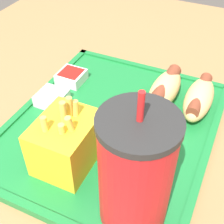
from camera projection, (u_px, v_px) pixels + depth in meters
name	position (u px, v px, depth m)	size (l,w,h in m)	color
dining_table	(106.00, 219.00, 0.81)	(1.17, 0.96, 0.72)	olive
food_tray	(112.00, 127.00, 0.54)	(0.39, 0.34, 0.01)	#197233
soda_cup	(135.00, 172.00, 0.36)	(0.09, 0.09, 0.20)	red
hot_dog_far	(199.00, 98.00, 0.55)	(0.12, 0.05, 0.05)	#DBB270
hot_dog_near	(165.00, 89.00, 0.57)	(0.12, 0.05, 0.05)	#DBB270
fries_carton	(65.00, 142.00, 0.45)	(0.10, 0.08, 0.11)	gold
sauce_cup_mayo	(52.00, 98.00, 0.58)	(0.05, 0.05, 0.02)	silver
sauce_cup_ketchup	(71.00, 77.00, 0.63)	(0.05, 0.05, 0.02)	silver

